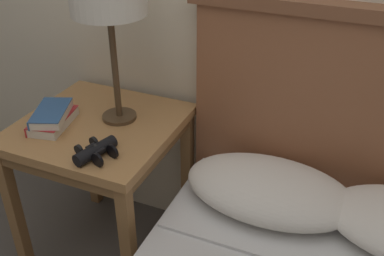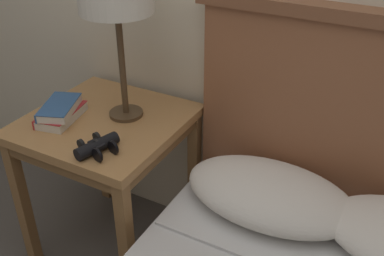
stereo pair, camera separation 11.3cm
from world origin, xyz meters
TOP-DOWN VIEW (x-y plane):
  - nightstand at (-0.55, 0.61)m, footprint 0.58×0.58m
  - book_on_nightstand at (-0.69, 0.53)m, footprint 0.15×0.23m
  - book_stacked_on_top at (-0.69, 0.53)m, footprint 0.18×0.22m
  - binoculars_pair at (-0.43, 0.42)m, footprint 0.15×0.16m

SIDE VIEW (x-z plane):
  - nightstand at x=-0.55m, z-range 0.24..0.89m
  - book_on_nightstand at x=-0.69m, z-range 0.65..0.69m
  - binoculars_pair at x=-0.43m, z-range 0.65..0.70m
  - book_stacked_on_top at x=-0.69m, z-range 0.69..0.72m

